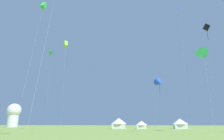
# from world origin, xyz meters

# --- Properties ---
(kite_green_delta) EXTENTS (3.93, 4.06, 17.81)m
(kite_green_delta) POSITION_xyz_m (19.43, 39.01, 16.17)
(kite_green_delta) COLOR green
(kite_green_delta) RESTS_ON ground
(kite_lime_box) EXTENTS (1.78, 1.95, 28.18)m
(kite_lime_box) POSITION_xyz_m (-18.65, 52.61, 27.04)
(kite_lime_box) COLOR #99DB2D
(kite_lime_box) RESTS_ON ground
(kite_blue_delta) EXTENTS (3.17, 2.65, 10.80)m
(kite_blue_delta) POSITION_xyz_m (9.18, 36.56, 9.71)
(kite_blue_delta) COLOR blue
(kite_blue_delta) RESTS_ON ground
(kite_blue_diamond) EXTENTS (2.43, 2.44, 37.82)m
(kite_blue_diamond) POSITION_xyz_m (18.86, 52.91, 35.24)
(kite_blue_diamond) COLOR blue
(kite_blue_diamond) RESTS_ON ground
(kite_green_parafoil) EXTENTS (2.62, 3.88, 25.38)m
(kite_green_parafoil) POSITION_xyz_m (-24.28, 53.74, 24.76)
(kite_green_parafoil) COLOR green
(kite_green_parafoil) RESTS_ON ground
(kite_green_box) EXTENTS (2.13, 2.21, 23.80)m
(kite_green_box) POSITION_xyz_m (-12.11, 25.82, 22.91)
(kite_green_box) COLOR green
(kite_green_box) RESTS_ON ground
(kite_black_diamond) EXTENTS (2.61, 2.24, 33.93)m
(kite_black_diamond) POSITION_xyz_m (27.82, 58.40, 31.98)
(kite_black_diamond) COLOR black
(kite_black_diamond) RESTS_ON ground
(festival_tent_right) EXTENTS (5.17, 5.17, 3.36)m
(festival_tent_right) POSITION_xyz_m (-2.32, 62.19, 1.86)
(festival_tent_right) COLOR white
(festival_tent_right) RESTS_ON ground
(festival_tent_left) EXTENTS (3.77, 3.77, 2.45)m
(festival_tent_left) POSITION_xyz_m (5.10, 62.19, 1.36)
(festival_tent_left) COLOR white
(festival_tent_left) RESTS_ON ground
(festival_tent_center) EXTENTS (4.82, 4.82, 3.14)m
(festival_tent_center) POSITION_xyz_m (17.20, 62.19, 1.74)
(festival_tent_center) COLOR white
(festival_tent_center) RESTS_ON ground
(observatory_dome) EXTENTS (6.40, 6.40, 10.80)m
(observatory_dome) POSITION_xyz_m (-54.15, 80.86, 6.01)
(observatory_dome) COLOR white
(observatory_dome) RESTS_ON ground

